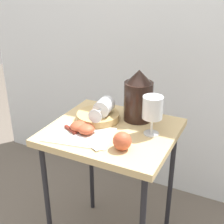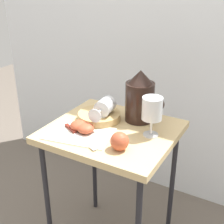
{
  "view_description": "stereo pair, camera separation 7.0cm",
  "coord_description": "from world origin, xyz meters",
  "px_view_note": "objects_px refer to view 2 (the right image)",
  "views": [
    {
      "loc": [
        0.52,
        -1.06,
        1.31
      ],
      "look_at": [
        0.0,
        0.0,
        0.76
      ],
      "focal_mm": 49.52,
      "sensor_mm": 36.0,
      "label": 1
    },
    {
      "loc": [
        0.58,
        -1.03,
        1.31
      ],
      "look_at": [
        0.0,
        0.0,
        0.76
      ],
      "focal_mm": 49.52,
      "sensor_mm": 36.0,
      "label": 2
    }
  ],
  "objects_px": {
    "basket_tray": "(99,116)",
    "apple_half_right": "(86,128)",
    "table": "(112,143)",
    "apple_whole": "(120,141)",
    "apple_half_left": "(79,125)",
    "pitcher": "(140,101)",
    "wine_glass_upright": "(152,110)",
    "wine_glass_tipped_near": "(105,107)",
    "knife": "(75,133)"
  },
  "relations": [
    {
      "from": "basket_tray",
      "to": "apple_half_right",
      "type": "bearing_deg",
      "value": -82.47
    },
    {
      "from": "table",
      "to": "apple_whole",
      "type": "bearing_deg",
      "value": -50.86
    },
    {
      "from": "table",
      "to": "apple_half_left",
      "type": "height_order",
      "value": "apple_half_left"
    },
    {
      "from": "pitcher",
      "to": "wine_glass_upright",
      "type": "bearing_deg",
      "value": -46.22
    },
    {
      "from": "basket_tray",
      "to": "apple_whole",
      "type": "distance_m",
      "value": 0.27
    },
    {
      "from": "pitcher",
      "to": "apple_whole",
      "type": "bearing_deg",
      "value": -80.81
    },
    {
      "from": "table",
      "to": "wine_glass_upright",
      "type": "bearing_deg",
      "value": 10.39
    },
    {
      "from": "table",
      "to": "pitcher",
      "type": "bearing_deg",
      "value": 65.18
    },
    {
      "from": "pitcher",
      "to": "apple_half_left",
      "type": "relative_size",
      "value": 3.26
    },
    {
      "from": "basket_tray",
      "to": "apple_half_left",
      "type": "bearing_deg",
      "value": -99.75
    },
    {
      "from": "table",
      "to": "wine_glass_tipped_near",
      "type": "xyz_separation_m",
      "value": [
        -0.06,
        0.05,
        0.14
      ]
    },
    {
      "from": "apple_half_right",
      "to": "knife",
      "type": "relative_size",
      "value": 0.32
    },
    {
      "from": "table",
      "to": "wine_glass_tipped_near",
      "type": "height_order",
      "value": "wine_glass_tipped_near"
    },
    {
      "from": "pitcher",
      "to": "apple_half_left",
      "type": "distance_m",
      "value": 0.29
    },
    {
      "from": "wine_glass_upright",
      "to": "knife",
      "type": "bearing_deg",
      "value": -151.29
    },
    {
      "from": "basket_tray",
      "to": "wine_glass_upright",
      "type": "relative_size",
      "value": 1.15
    },
    {
      "from": "table",
      "to": "apple_half_left",
      "type": "bearing_deg",
      "value": -144.94
    },
    {
      "from": "table",
      "to": "apple_whole",
      "type": "xyz_separation_m",
      "value": [
        0.11,
        -0.13,
        0.11
      ]
    },
    {
      "from": "table",
      "to": "knife",
      "type": "bearing_deg",
      "value": -131.87
    },
    {
      "from": "basket_tray",
      "to": "apple_half_left",
      "type": "xyz_separation_m",
      "value": [
        -0.02,
        -0.13,
        0.01
      ]
    },
    {
      "from": "apple_half_right",
      "to": "apple_whole",
      "type": "distance_m",
      "value": 0.19
    },
    {
      "from": "wine_glass_upright",
      "to": "apple_half_right",
      "type": "distance_m",
      "value": 0.29
    },
    {
      "from": "apple_half_left",
      "to": "pitcher",
      "type": "bearing_deg",
      "value": 50.64
    },
    {
      "from": "apple_half_right",
      "to": "wine_glass_upright",
      "type": "bearing_deg",
      "value": 26.2
    },
    {
      "from": "basket_tray",
      "to": "pitcher",
      "type": "xyz_separation_m",
      "value": [
        0.16,
        0.09,
        0.08
      ]
    },
    {
      "from": "wine_glass_tipped_near",
      "to": "pitcher",
      "type": "bearing_deg",
      "value": 35.74
    },
    {
      "from": "basket_tray",
      "to": "wine_glass_tipped_near",
      "type": "height_order",
      "value": "wine_glass_tipped_near"
    },
    {
      "from": "knife",
      "to": "table",
      "type": "bearing_deg",
      "value": 48.13
    },
    {
      "from": "pitcher",
      "to": "wine_glass_tipped_near",
      "type": "bearing_deg",
      "value": -144.26
    },
    {
      "from": "wine_glass_tipped_near",
      "to": "apple_half_right",
      "type": "bearing_deg",
      "value": -95.24
    },
    {
      "from": "wine_glass_upright",
      "to": "apple_half_right",
      "type": "bearing_deg",
      "value": -153.8
    },
    {
      "from": "table",
      "to": "wine_glass_upright",
      "type": "xyz_separation_m",
      "value": [
        0.17,
        0.03,
        0.18
      ]
    },
    {
      "from": "basket_tray",
      "to": "pitcher",
      "type": "bearing_deg",
      "value": 29.68
    },
    {
      "from": "apple_half_left",
      "to": "basket_tray",
      "type": "bearing_deg",
      "value": 80.25
    },
    {
      "from": "pitcher",
      "to": "apple_half_right",
      "type": "bearing_deg",
      "value": -121.64
    },
    {
      "from": "table",
      "to": "apple_whole",
      "type": "relative_size",
      "value": 9.5
    },
    {
      "from": "wine_glass_upright",
      "to": "wine_glass_tipped_near",
      "type": "xyz_separation_m",
      "value": [
        -0.23,
        0.02,
        -0.04
      ]
    },
    {
      "from": "wine_glass_upright",
      "to": "pitcher",
      "type": "bearing_deg",
      "value": 133.78
    },
    {
      "from": "pitcher",
      "to": "wine_glass_tipped_near",
      "type": "distance_m",
      "value": 0.16
    },
    {
      "from": "table",
      "to": "apple_whole",
      "type": "height_order",
      "value": "apple_whole"
    },
    {
      "from": "basket_tray",
      "to": "pitcher",
      "type": "relative_size",
      "value": 0.82
    },
    {
      "from": "apple_half_left",
      "to": "knife",
      "type": "relative_size",
      "value": 0.32
    },
    {
      "from": "wine_glass_upright",
      "to": "apple_half_right",
      "type": "height_order",
      "value": "wine_glass_upright"
    },
    {
      "from": "pitcher",
      "to": "knife",
      "type": "height_order",
      "value": "pitcher"
    },
    {
      "from": "basket_tray",
      "to": "wine_glass_upright",
      "type": "bearing_deg",
      "value": -3.83
    },
    {
      "from": "wine_glass_tipped_near",
      "to": "table",
      "type": "bearing_deg",
      "value": -36.1
    },
    {
      "from": "pitcher",
      "to": "wine_glass_upright",
      "type": "xyz_separation_m",
      "value": [
        0.1,
        -0.11,
        0.02
      ]
    },
    {
      "from": "wine_glass_tipped_near",
      "to": "apple_whole",
      "type": "xyz_separation_m",
      "value": [
        0.17,
        -0.18,
        -0.04
      ]
    },
    {
      "from": "table",
      "to": "pitcher",
      "type": "relative_size",
      "value": 2.91
    },
    {
      "from": "pitcher",
      "to": "wine_glass_tipped_near",
      "type": "xyz_separation_m",
      "value": [
        -0.13,
        -0.09,
        -0.02
      ]
    }
  ]
}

